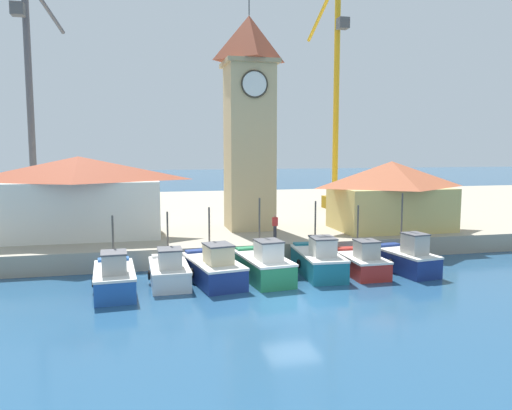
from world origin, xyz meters
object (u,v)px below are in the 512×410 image
object	(u,v)px
port_crane_near	(335,123)
port_crane_far	(32,125)
fishing_boat_mid_left	(264,265)
fishing_boat_right_inner	(407,259)
fishing_boat_far_left	(114,278)
warehouse_right	(391,194)
fishing_boat_mid_right	(361,262)
dock_worker_near_tower	(275,226)
warehouse_left	(80,196)
fishing_boat_left_inner	(214,268)
clock_tower	(249,118)
fishing_boat_left_outer	(169,271)
fishing_boat_center	(318,261)

from	to	relation	value
port_crane_near	port_crane_far	size ratio (longest dim) A/B	1.11
fishing_boat_mid_left	port_crane_near	distance (m)	25.71
fishing_boat_mid_left	port_crane_near	xyz separation A→B (m)	(12.40, 20.70, 8.85)
fishing_boat_right_inner	port_crane_far	size ratio (longest dim) A/B	0.23
fishing_boat_far_left	warehouse_right	world-z (taller)	warehouse_right
fishing_boat_mid_right	dock_worker_near_tower	world-z (taller)	fishing_boat_mid_right
fishing_boat_mid_right	warehouse_left	distance (m)	18.79
fishing_boat_far_left	fishing_boat_left_inner	distance (m)	5.16
fishing_boat_far_left	fishing_boat_mid_left	bearing A→B (deg)	4.96
fishing_boat_mid_left	fishing_boat_right_inner	xyz separation A→B (m)	(8.47, -0.29, 0.00)
clock_tower	warehouse_left	bearing A→B (deg)	-175.53
fishing_boat_far_left	fishing_boat_right_inner	distance (m)	16.29
fishing_boat_left_outer	fishing_boat_mid_left	xyz separation A→B (m)	(5.06, -0.37, 0.12)
fishing_boat_far_left	fishing_boat_left_inner	world-z (taller)	fishing_boat_left_inner
fishing_boat_mid_right	port_crane_far	distance (m)	29.95
warehouse_right	port_crane_far	bearing A→B (deg)	154.91
fishing_boat_right_inner	fishing_boat_mid_left	bearing A→B (deg)	178.01
fishing_boat_center	warehouse_left	distance (m)	16.49
warehouse_right	fishing_boat_left_inner	bearing A→B (deg)	-153.28
fishing_boat_mid_left	warehouse_right	size ratio (longest dim) A/B	0.59
fishing_boat_left_inner	port_crane_far	world-z (taller)	port_crane_far
fishing_boat_left_outer	warehouse_left	bearing A→B (deg)	121.42
fishing_boat_mid_left	fishing_boat_center	xyz separation A→B (m)	(3.33, 0.47, -0.01)
fishing_boat_center	clock_tower	bearing A→B (deg)	101.38
port_crane_far	fishing_boat_mid_right	bearing A→B (deg)	-43.47
fishing_boat_left_inner	clock_tower	xyz separation A→B (m)	(4.14, 9.83, 8.55)
clock_tower	port_crane_near	size ratio (longest dim) A/B	0.76
port_crane_near	fishing_boat_center	bearing A→B (deg)	-114.14
fishing_boat_mid_left	dock_worker_near_tower	size ratio (longest dim) A/B	3.07
fishing_boat_center	clock_tower	world-z (taller)	clock_tower
fishing_boat_center	dock_worker_near_tower	bearing A→B (deg)	103.17
fishing_boat_right_inner	dock_worker_near_tower	xyz separation A→B (m)	(-6.31, 5.79, 1.27)
fishing_boat_right_inner	warehouse_right	bearing A→B (deg)	68.61
fishing_boat_mid_right	warehouse_left	world-z (taller)	warehouse_left
fishing_boat_left_outer	fishing_boat_center	size ratio (longest dim) A/B	0.85
warehouse_left	port_crane_near	distance (m)	26.20
fishing_boat_far_left	fishing_boat_mid_left	size ratio (longest dim) A/B	0.96
fishing_boat_right_inner	port_crane_far	distance (m)	32.04
fishing_boat_mid_left	fishing_boat_mid_right	distance (m)	5.73
fishing_boat_center	fishing_boat_mid_right	distance (m)	2.46
port_crane_far	warehouse_right	bearing A→B (deg)	-25.09
fishing_boat_left_outer	port_crane_far	size ratio (longest dim) A/B	0.22
fishing_boat_far_left	port_crane_near	distance (m)	30.74
fishing_boat_left_inner	fishing_boat_center	bearing A→B (deg)	2.96
fishing_boat_far_left	port_crane_near	world-z (taller)	port_crane_near
port_crane_near	clock_tower	bearing A→B (deg)	-135.69
warehouse_left	port_crane_near	world-z (taller)	port_crane_near
fishing_boat_mid_left	warehouse_right	bearing A→B (deg)	32.48
port_crane_far	dock_worker_near_tower	bearing A→B (deg)	-39.47
port_crane_near	fishing_boat_right_inner	bearing A→B (deg)	-100.60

